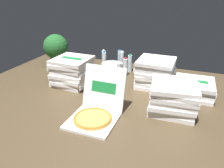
# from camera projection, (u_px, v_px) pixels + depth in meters

# --- Properties ---
(ground_plane) EXTENTS (3.20, 2.40, 0.02)m
(ground_plane) POSITION_uv_depth(u_px,v_px,m) (108.00, 101.00, 2.16)
(ground_plane) COLOR #4C3D28
(open_pizza_box) EXTENTS (0.39, 0.52, 0.40)m
(open_pizza_box) POSITION_uv_depth(u_px,v_px,m) (96.00, 110.00, 1.84)
(open_pizza_box) COLOR white
(open_pizza_box) RESTS_ON ground_plane
(pizza_stack_right_near) EXTENTS (0.44, 0.43, 0.32)m
(pizza_stack_right_near) POSITION_uv_depth(u_px,v_px,m) (73.00, 71.00, 2.46)
(pizza_stack_right_near) COLOR white
(pizza_stack_right_near) RESTS_ON ground_plane
(pizza_stack_left_mid) EXTENTS (0.41, 0.42, 0.16)m
(pizza_stack_left_mid) POSITION_uv_depth(u_px,v_px,m) (194.00, 88.00, 2.24)
(pizza_stack_left_mid) COLOR white
(pizza_stack_left_mid) RESTS_ON ground_plane
(pizza_stack_left_far) EXTENTS (0.44, 0.44, 0.28)m
(pizza_stack_left_far) POSITION_uv_depth(u_px,v_px,m) (174.00, 97.00, 1.92)
(pizza_stack_left_far) COLOR white
(pizza_stack_left_far) RESTS_ON ground_plane
(pizza_stack_right_far) EXTENTS (0.42, 0.42, 0.31)m
(pizza_stack_right_far) POSITION_uv_depth(u_px,v_px,m) (155.00, 73.00, 2.42)
(pizza_stack_right_far) COLOR white
(pizza_stack_right_far) RESTS_ON ground_plane
(ice_bucket) EXTENTS (0.28, 0.28, 0.12)m
(ice_bucket) POSITION_uv_depth(u_px,v_px,m) (112.00, 68.00, 2.84)
(ice_bucket) COLOR #B7BABF
(ice_bucket) RESTS_ON ground_plane
(water_bottle_0) EXTENTS (0.06, 0.06, 0.24)m
(water_bottle_0) POSITION_uv_depth(u_px,v_px,m) (130.00, 63.00, 2.85)
(water_bottle_0) COLOR silver
(water_bottle_0) RESTS_ON ground_plane
(water_bottle_1) EXTENTS (0.06, 0.06, 0.24)m
(water_bottle_1) POSITION_uv_depth(u_px,v_px,m) (119.00, 72.00, 2.57)
(water_bottle_1) COLOR white
(water_bottle_1) RESTS_ON ground_plane
(water_bottle_2) EXTENTS (0.06, 0.06, 0.24)m
(water_bottle_2) POSITION_uv_depth(u_px,v_px,m) (125.00, 67.00, 2.72)
(water_bottle_2) COLOR white
(water_bottle_2) RESTS_ON ground_plane
(water_bottle_3) EXTENTS (0.06, 0.06, 0.24)m
(water_bottle_3) POSITION_uv_depth(u_px,v_px,m) (104.00, 60.00, 2.99)
(water_bottle_3) COLOR white
(water_bottle_3) RESTS_ON ground_plane
(water_bottle_4) EXTENTS (0.06, 0.06, 0.24)m
(water_bottle_4) POSITION_uv_depth(u_px,v_px,m) (122.00, 59.00, 3.00)
(water_bottle_4) COLOR silver
(water_bottle_4) RESTS_ON ground_plane
(water_bottle_5) EXTENTS (0.06, 0.06, 0.24)m
(water_bottle_5) POSITION_uv_depth(u_px,v_px,m) (120.00, 58.00, 3.06)
(water_bottle_5) COLOR silver
(water_bottle_5) RESTS_ON ground_plane
(water_bottle_6) EXTENTS (0.06, 0.06, 0.24)m
(water_bottle_6) POSITION_uv_depth(u_px,v_px,m) (104.00, 58.00, 3.06)
(water_bottle_6) COLOR silver
(water_bottle_6) RESTS_ON ground_plane
(potted_plant) EXTENTS (0.34, 0.34, 0.45)m
(potted_plant) POSITION_uv_depth(u_px,v_px,m) (56.00, 48.00, 3.02)
(potted_plant) COLOR #513323
(potted_plant) RESTS_ON ground_plane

